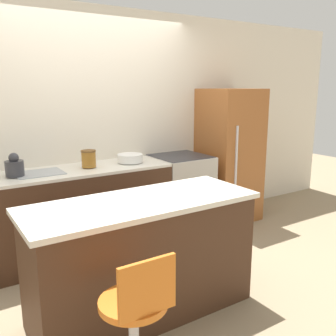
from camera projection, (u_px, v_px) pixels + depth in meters
The scene contains 10 objects.
ground_plane at pixel (117, 259), 3.88m from camera, with size 14.00×14.00×0.00m, color #998466.
wall_back at pixel (87, 127), 4.16m from camera, with size 8.00×0.06×2.60m.
back_counter at pixel (76, 212), 3.90m from camera, with size 1.97×0.64×0.93m.
kitchen_island at pixel (143, 257), 2.88m from camera, with size 1.77×0.68×0.92m.
oven_range at pixel (180, 193), 4.59m from camera, with size 0.65×0.65×0.93m.
refrigerator at pixel (229, 155), 4.92m from camera, with size 0.69×0.67×1.72m.
stool_chair at pixel (136, 326), 2.11m from camera, with size 0.40×0.40×0.88m.
kettle at pixel (14, 167), 3.46m from camera, with size 0.17×0.17×0.22m.
mixing_bowl at pixel (130, 158), 4.11m from camera, with size 0.28×0.28×0.09m.
canister_jar at pixel (89, 159), 3.85m from camera, with size 0.15×0.15×0.18m.
Camera 1 is at (-1.50, -3.29, 1.75)m, focal length 40.00 mm.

